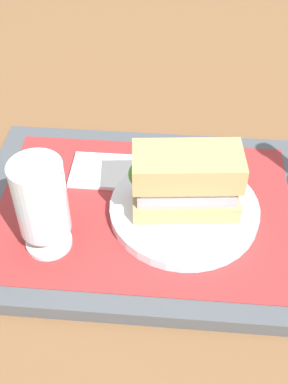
# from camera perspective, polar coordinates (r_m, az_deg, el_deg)

# --- Properties ---
(ground_plane) EXTENTS (3.00, 3.00, 0.00)m
(ground_plane) POSITION_cam_1_polar(r_m,az_deg,el_deg) (0.68, -0.00, -3.04)
(ground_plane) COLOR brown
(tray) EXTENTS (0.44, 0.32, 0.02)m
(tray) POSITION_cam_1_polar(r_m,az_deg,el_deg) (0.67, -0.00, -2.46)
(tray) COLOR #4C5156
(tray) RESTS_ON ground_plane
(placemat) EXTENTS (0.38, 0.27, 0.00)m
(placemat) POSITION_cam_1_polar(r_m,az_deg,el_deg) (0.66, -0.00, -1.83)
(placemat) COLOR #9E2D2D
(placemat) RESTS_ON tray
(plate) EXTENTS (0.19, 0.19, 0.01)m
(plate) POSITION_cam_1_polar(r_m,az_deg,el_deg) (0.65, 4.51, -1.97)
(plate) COLOR white
(plate) RESTS_ON placemat
(sandwich) EXTENTS (0.14, 0.08, 0.08)m
(sandwich) POSITION_cam_1_polar(r_m,az_deg,el_deg) (0.62, 4.45, 1.26)
(sandwich) COLOR tan
(sandwich) RESTS_ON plate
(beer_glass) EXTENTS (0.06, 0.06, 0.12)m
(beer_glass) POSITION_cam_1_polar(r_m,az_deg,el_deg) (0.58, -11.40, -1.11)
(beer_glass) COLOR silver
(beer_glass) RESTS_ON placemat
(napkin_folded) EXTENTS (0.09, 0.07, 0.01)m
(napkin_folded) POSITION_cam_1_polar(r_m,az_deg,el_deg) (0.71, -4.52, 2.36)
(napkin_folded) COLOR white
(napkin_folded) RESTS_ON placemat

